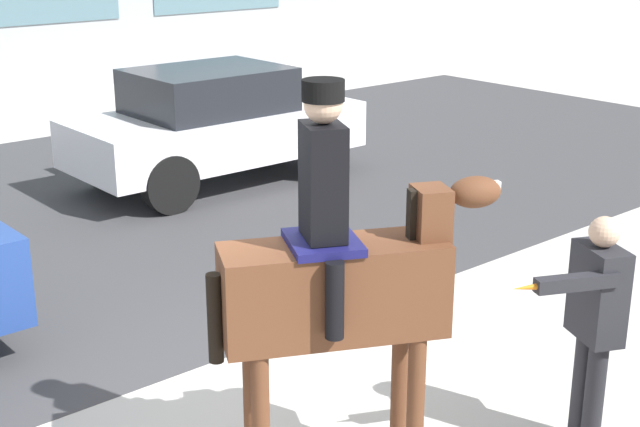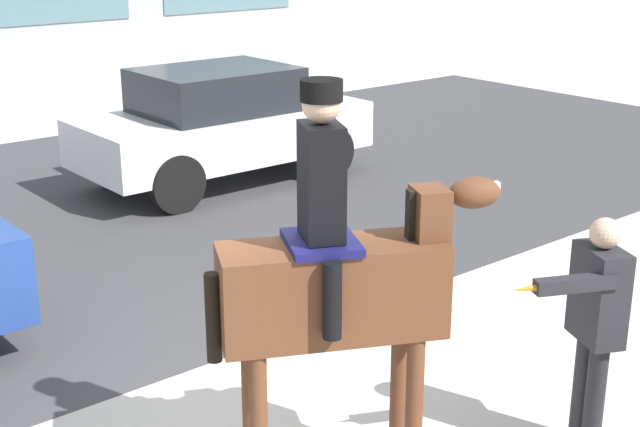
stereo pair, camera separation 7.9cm
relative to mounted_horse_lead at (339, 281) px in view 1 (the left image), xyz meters
The scene contains 4 objects.
ground_plane 1.96m from the mounted_horse_lead, 88.22° to the left, with size 80.00×80.00×0.00m, color #B2AFA8.
mounted_horse_lead is the anchor object (origin of this frame).
pedestrian_bystander 1.78m from the mounted_horse_lead, 26.06° to the right, with size 0.92×0.46×1.64m.
street_car_far_lane 7.13m from the mounted_horse_lead, 62.20° to the left, with size 3.95×1.79×1.57m.
Camera 1 is at (-3.28, -5.02, 3.40)m, focal length 50.00 mm.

